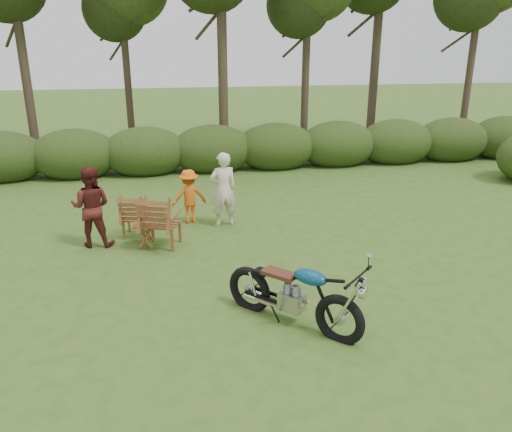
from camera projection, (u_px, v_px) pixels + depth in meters
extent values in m
plane|color=#30511B|center=(285.00, 320.00, 7.02)|extent=(80.00, 80.00, 0.00)
cylinder|color=#34291C|center=(21.00, 46.00, 15.13)|extent=(0.28, 0.28, 7.20)
cylinder|color=#34291C|center=(126.00, 60.00, 16.85)|extent=(0.24, 0.24, 6.30)
cylinder|color=#34291C|center=(222.00, 39.00, 15.13)|extent=(0.30, 0.30, 7.65)
cylinder|color=#34291C|center=(306.00, 57.00, 16.89)|extent=(0.26, 0.26, 6.48)
cylinder|color=#34291C|center=(377.00, 36.00, 18.22)|extent=(0.32, 0.32, 7.92)
cylinder|color=#34291C|center=(472.00, 52.00, 16.81)|extent=(0.24, 0.24, 6.84)
ellipsoid|color=#1D3513|center=(1.00, 158.00, 14.07)|extent=(2.52, 1.68, 1.51)
ellipsoid|color=#1D3513|center=(75.00, 155.00, 14.43)|extent=(2.52, 1.68, 1.51)
ellipsoid|color=#1D3513|center=(145.00, 152.00, 14.80)|extent=(2.52, 1.68, 1.51)
ellipsoid|color=#1D3513|center=(212.00, 150.00, 15.16)|extent=(2.52, 1.68, 1.51)
ellipsoid|color=#1D3513|center=(276.00, 147.00, 15.52)|extent=(2.52, 1.68, 1.51)
ellipsoid|color=#1D3513|center=(337.00, 145.00, 15.89)|extent=(2.52, 1.68, 1.51)
ellipsoid|color=#1D3513|center=(396.00, 142.00, 16.25)|extent=(2.52, 1.68, 1.51)
ellipsoid|color=#1D3513|center=(451.00, 140.00, 16.62)|extent=(2.52, 1.68, 1.51)
ellipsoid|color=#1D3513|center=(505.00, 138.00, 16.98)|extent=(2.52, 1.68, 1.51)
imported|color=beige|center=(147.00, 222.00, 9.29)|extent=(0.17, 0.17, 0.10)
imported|color=beige|center=(224.00, 225.00, 10.69)|extent=(0.63, 0.46, 1.58)
imported|color=#4E1A16|center=(95.00, 245.00, 9.63)|extent=(0.84, 0.71, 1.56)
imported|color=#D55B14|center=(190.00, 222.00, 10.87)|extent=(0.81, 0.54, 1.17)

